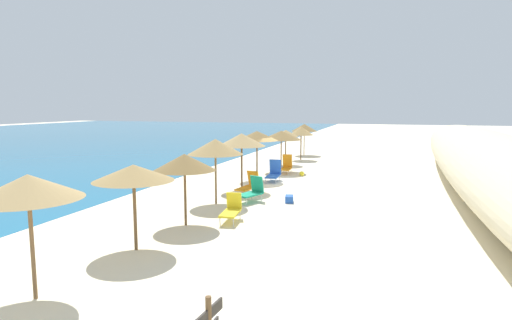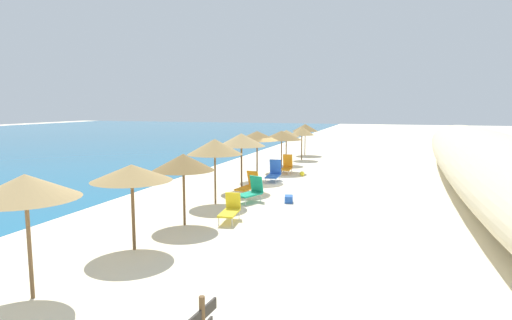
# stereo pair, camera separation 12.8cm
# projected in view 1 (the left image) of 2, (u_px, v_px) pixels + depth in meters

# --- Properties ---
(ground_plane) EXTENTS (160.00, 160.00, 0.00)m
(ground_plane) POSITION_uv_depth(u_px,v_px,m) (283.00, 184.00, 23.52)
(ground_plane) COLOR beige
(dune_ridge) EXTENTS (49.00, 6.54, 2.92)m
(dune_ridge) POSITION_uv_depth(u_px,v_px,m) (483.00, 157.00, 23.90)
(dune_ridge) COLOR beige
(dune_ridge) RESTS_ON ground_plane
(beach_umbrella_0) EXTENTS (2.33, 2.33, 2.83)m
(beach_umbrella_0) POSITION_uv_depth(u_px,v_px,m) (28.00, 187.00, 9.26)
(beach_umbrella_0) COLOR brown
(beach_umbrella_0) RESTS_ON ground_plane
(beach_umbrella_1) EXTENTS (2.38, 2.38, 2.59)m
(beach_umbrella_1) POSITION_uv_depth(u_px,v_px,m) (133.00, 173.00, 12.53)
(beach_umbrella_1) COLOR brown
(beach_umbrella_1) RESTS_ON ground_plane
(beach_umbrella_2) EXTENTS (2.24, 2.24, 2.61)m
(beach_umbrella_2) POSITION_uv_depth(u_px,v_px,m) (185.00, 162.00, 15.17)
(beach_umbrella_2) COLOR brown
(beach_umbrella_2) RESTS_ON ground_plane
(beach_umbrella_3) EXTENTS (2.42, 2.42, 2.88)m
(beach_umbrella_3) POSITION_uv_depth(u_px,v_px,m) (215.00, 147.00, 18.48)
(beach_umbrella_3) COLOR brown
(beach_umbrella_3) RESTS_ON ground_plane
(beach_umbrella_4) EXTENTS (2.43, 2.43, 2.92)m
(beach_umbrella_4) POSITION_uv_depth(u_px,v_px,m) (242.00, 140.00, 21.50)
(beach_umbrella_4) COLOR brown
(beach_umbrella_4) RESTS_ON ground_plane
(beach_umbrella_5) EXTENTS (2.46, 2.46, 2.86)m
(beach_umbrella_5) POSITION_uv_depth(u_px,v_px,m) (257.00, 136.00, 24.50)
(beach_umbrella_5) COLOR brown
(beach_umbrella_5) RESTS_ON ground_plane
(beach_umbrella_6) EXTENTS (2.64, 2.64, 2.69)m
(beach_umbrella_6) POSITION_uv_depth(u_px,v_px,m) (281.00, 135.00, 27.67)
(beach_umbrella_6) COLOR brown
(beach_umbrella_6) RESTS_ON ground_plane
(beach_umbrella_7) EXTENTS (1.92, 1.92, 2.55)m
(beach_umbrella_7) POSITION_uv_depth(u_px,v_px,m) (286.00, 133.00, 31.08)
(beach_umbrella_7) COLOR brown
(beach_umbrella_7) RESTS_ON ground_plane
(beach_umbrella_8) EXTENTS (1.98, 1.98, 2.65)m
(beach_umbrella_8) POSITION_uv_depth(u_px,v_px,m) (301.00, 131.00, 33.88)
(beach_umbrella_8) COLOR brown
(beach_umbrella_8) RESTS_ON ground_plane
(beach_umbrella_9) EXTENTS (2.27, 2.27, 2.73)m
(beach_umbrella_9) POSITION_uv_depth(u_px,v_px,m) (304.00, 128.00, 37.09)
(beach_umbrella_9) COLOR brown
(beach_umbrella_9) RESTS_ON ground_plane
(lounge_chair_0) EXTENTS (1.34, 0.69, 1.19)m
(lounge_chair_0) POSITION_uv_depth(u_px,v_px,m) (286.00, 166.00, 27.25)
(lounge_chair_0) COLOR orange
(lounge_chair_0) RESTS_ON ground_plane
(lounge_chair_1) EXTENTS (1.43, 0.75, 1.02)m
(lounge_chair_1) POSITION_uv_depth(u_px,v_px,m) (231.00, 209.00, 15.95)
(lounge_chair_1) COLOR yellow
(lounge_chair_1) RESTS_ON ground_plane
(lounge_chair_2) EXTENTS (1.44, 1.11, 1.14)m
(lounge_chair_2) POSITION_uv_depth(u_px,v_px,m) (252.00, 191.00, 19.16)
(lounge_chair_2) COLOR #199972
(lounge_chair_2) RESTS_ON ground_plane
(lounge_chair_3) EXTENTS (1.67, 0.85, 1.08)m
(lounge_chair_3) POSITION_uv_depth(u_px,v_px,m) (249.00, 185.00, 20.96)
(lounge_chair_3) COLOR orange
(lounge_chair_3) RESTS_ON ground_plane
(lounge_chair_4) EXTENTS (1.57, 0.78, 1.20)m
(lounge_chair_4) POSITION_uv_depth(u_px,v_px,m) (274.00, 173.00, 24.45)
(lounge_chair_4) COLOR blue
(lounge_chair_4) RESTS_ON ground_plane
(beach_ball) EXTENTS (0.30, 0.30, 0.30)m
(beach_ball) POSITION_uv_depth(u_px,v_px,m) (302.00, 174.00, 26.23)
(beach_ball) COLOR yellow
(beach_ball) RESTS_ON ground_plane
(cooler_box) EXTENTS (0.63, 0.46, 0.31)m
(cooler_box) POSITION_uv_depth(u_px,v_px,m) (289.00, 199.00, 19.11)
(cooler_box) COLOR blue
(cooler_box) RESTS_ON ground_plane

